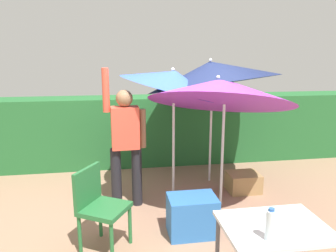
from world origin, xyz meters
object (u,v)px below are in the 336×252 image
object	(u,v)px
cooler_box	(192,215)
crate_cardboard	(243,182)
folding_table	(274,236)
bottle_water	(270,225)
umbrella_orange	(221,91)
chair_plastic	(99,204)
person_vendor	(125,140)
umbrella_rainbow	(211,73)
umbrella_yellow	(173,80)

from	to	relation	value
cooler_box	crate_cardboard	bearing A→B (deg)	44.83
cooler_box	folding_table	distance (m)	1.35
crate_cardboard	bottle_water	bearing A→B (deg)	-108.75
umbrella_orange	cooler_box	size ratio (longest dim) A/B	3.77
chair_plastic	crate_cardboard	size ratio (longest dim) A/B	1.89
person_vendor	bottle_water	bearing A→B (deg)	-67.43
umbrella_orange	crate_cardboard	world-z (taller)	umbrella_orange
umbrella_orange	person_vendor	world-z (taller)	umbrella_orange
umbrella_rainbow	umbrella_orange	size ratio (longest dim) A/B	1.06
chair_plastic	cooler_box	size ratio (longest dim) A/B	1.61
umbrella_rainbow	chair_plastic	bearing A→B (deg)	-135.94
umbrella_rainbow	chair_plastic	xyz separation A→B (m)	(-1.67, -1.62, -1.25)
umbrella_orange	bottle_water	xyz separation A→B (m)	(-0.30, -2.08, -0.69)
umbrella_yellow	crate_cardboard	size ratio (longest dim) A/B	4.28
person_vendor	crate_cardboard	distance (m)	1.94
umbrella_rainbow	folding_table	distance (m)	2.95
crate_cardboard	umbrella_orange	bearing A→B (deg)	-145.35
cooler_box	bottle_water	world-z (taller)	bottle_water
umbrella_orange	bottle_water	world-z (taller)	umbrella_orange
person_vendor	folding_table	bearing A→B (deg)	-62.79
cooler_box	crate_cardboard	size ratio (longest dim) A/B	1.17
folding_table	umbrella_orange	bearing A→B (deg)	84.78
chair_plastic	folding_table	bearing A→B (deg)	-38.80
chair_plastic	folding_table	size ratio (longest dim) A/B	1.11
umbrella_rainbow	cooler_box	world-z (taller)	umbrella_rainbow
person_vendor	chair_plastic	bearing A→B (deg)	-108.51
umbrella_orange	cooler_box	bearing A→B (deg)	-127.61
folding_table	bottle_water	xyz separation A→B (m)	(-0.13, -0.18, 0.21)
umbrella_orange	cooler_box	xyz separation A→B (m)	(-0.52, -0.68, -1.35)
umbrella_yellow	crate_cardboard	distance (m)	1.89
umbrella_rainbow	umbrella_orange	distance (m)	0.86
folding_table	cooler_box	bearing A→B (deg)	105.88
person_vendor	cooler_box	bearing A→B (deg)	-49.82
umbrella_rainbow	crate_cardboard	bearing A→B (deg)	-48.41
cooler_box	crate_cardboard	distance (m)	1.48
cooler_box	umbrella_rainbow	bearing A→B (deg)	67.29
bottle_water	person_vendor	bearing A→B (deg)	112.57
chair_plastic	cooler_box	world-z (taller)	chair_plastic
umbrella_yellow	person_vendor	distance (m)	1.06
folding_table	umbrella_yellow	bearing A→B (deg)	99.08
umbrella_yellow	cooler_box	xyz separation A→B (m)	(0.03, -1.13, -1.46)
chair_plastic	cooler_box	distance (m)	1.08
umbrella_orange	folding_table	world-z (taller)	umbrella_orange
umbrella_rainbow	umbrella_orange	world-z (taller)	umbrella_rainbow
person_vendor	crate_cardboard	size ratio (longest dim) A/B	3.99
umbrella_yellow	folding_table	xyz separation A→B (m)	(0.38, -2.35, -1.02)
umbrella_rainbow	umbrella_yellow	world-z (taller)	umbrella_rainbow
crate_cardboard	person_vendor	bearing A→B (deg)	-173.87
umbrella_orange	chair_plastic	distance (m)	2.05
person_vendor	bottle_water	size ratio (longest dim) A/B	7.83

